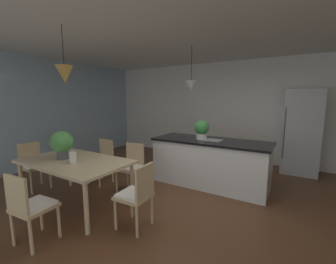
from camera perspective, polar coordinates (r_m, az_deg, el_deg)
name	(u,v)px	position (r m, az deg, el deg)	size (l,w,h in m)	color
ground_plane	(185,210)	(3.57, 4.55, -19.81)	(10.00, 8.40, 0.04)	brown
ceiling_slab	(188,19)	(3.32, 5.19, 27.56)	(10.00, 8.40, 0.12)	white
wall_back_kitchen	(239,112)	(6.24, 18.30, 5.16)	(10.00, 0.12, 2.70)	white
window_wall_left_glazing	(36,113)	(6.15, -31.57, 4.27)	(0.06, 8.40, 2.70)	#9EB7C6
dining_table	(75,164)	(3.72, -23.36, -7.83)	(1.73, 1.02, 0.74)	#D1B284
chair_near_right	(30,206)	(3.05, -32.61, -16.06)	(0.43, 0.43, 0.87)	tan
chair_far_right	(131,166)	(4.07, -9.70, -8.74)	(0.43, 0.43, 0.87)	tan
chair_kitchen_end	(137,194)	(2.93, -8.23, -15.80)	(0.42, 0.42, 0.87)	tan
chair_window_end	(34,164)	(4.81, -31.90, -7.23)	(0.41, 0.41, 0.87)	tan
chair_far_left	(102,160)	(4.60, -17.09, -6.97)	(0.41, 0.41, 0.87)	tan
kitchen_island	(210,162)	(4.36, 11.02, -7.76)	(2.23, 0.86, 0.91)	silver
refrigerator	(301,132)	(5.73, 31.76, -0.02)	(0.74, 0.67, 1.90)	#B2B5B7
pendant_over_table	(65,74)	(3.49, -25.60, 13.58)	(0.25, 0.25, 0.79)	black
pendant_over_island_main	(191,86)	(4.36, 6.13, 12.08)	(0.22, 0.22, 0.85)	black
potted_plant_on_island	(202,129)	(4.30, 8.89, 0.78)	(0.29, 0.29, 0.37)	beige
potted_plant_on_table	(62,143)	(3.80, -26.23, -2.64)	(0.34, 0.34, 0.45)	#4C4C51
vase_on_dining_table	(73,157)	(3.54, -23.85, -6.14)	(0.10, 0.10, 0.17)	silver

